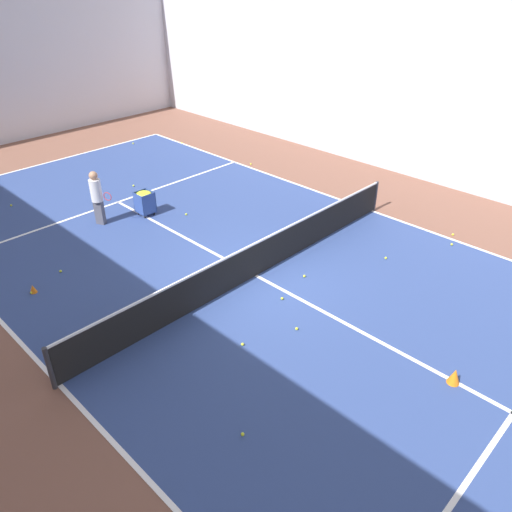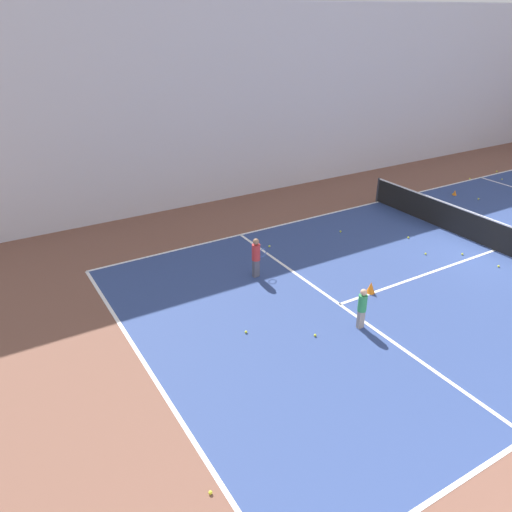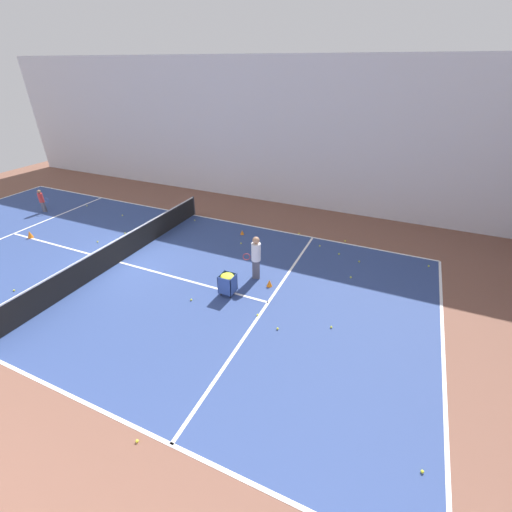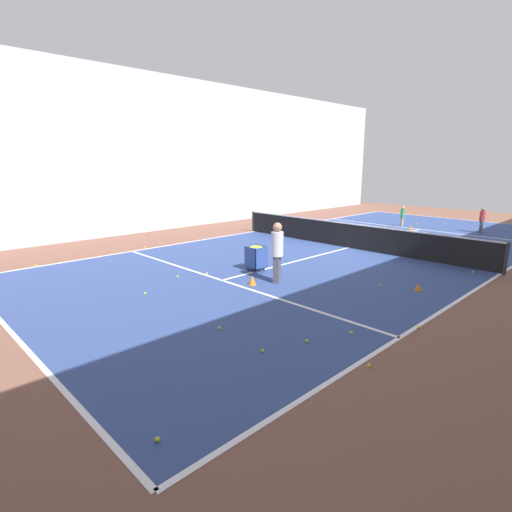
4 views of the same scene
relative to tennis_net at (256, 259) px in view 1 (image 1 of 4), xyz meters
The scene contains 33 objects.
ground_plane 0.54m from the tennis_net, ahead, with size 36.22×36.22×0.00m, color brown.
court_playing_area 0.54m from the tennis_net, ahead, with size 11.28×24.73×0.00m.
line_baseline_far 12.37m from the tennis_net, 90.00° to the left, with size 11.28×0.10×0.00m, color white.
line_sideline_left 5.67m from the tennis_net, behind, with size 0.10×24.73×0.00m, color white.
line_sideline_right 5.67m from the tennis_net, ahead, with size 0.10×24.73×0.00m, color white.
line_service_far 6.82m from the tennis_net, 90.00° to the left, with size 11.28×0.10×0.00m, color white.
line_centre_service 0.53m from the tennis_net, ahead, with size 0.10×13.60×0.00m, color white.
hall_enclosure_right 10.04m from the tennis_net, ahead, with size 0.15×32.52×7.76m.
tennis_net is the anchor object (origin of this frame).
coach_at_net 5.91m from the tennis_net, 102.54° to the left, with size 0.51×0.67×1.78m.
ball_cart 5.26m from the tennis_net, 88.76° to the left, with size 0.52×0.53×0.83m.
training_cone_0 6.53m from the tennis_net, 98.46° to the left, with size 0.22×0.22×0.27m, color orange.
training_cone_1 5.78m from the tennis_net, 142.19° to the left, with size 0.19×0.19×0.22m, color orange.
training_cone_2 5.63m from the tennis_net, 90.48° to the right, with size 0.26×0.26×0.35m, color orange.
tennis_ball_3 6.53m from the tennis_net, 25.11° to the right, with size 0.07×0.07×0.07m, color yellow.
tennis_ball_4 1.37m from the tennis_net, 104.80° to the right, with size 0.07×0.07×0.07m, color yellow.
tennis_ball_5 12.54m from the tennis_net, 71.36° to the left, with size 0.07×0.07×0.07m, color yellow.
tennis_ball_6 8.48m from the tennis_net, 45.84° to the left, with size 0.07×0.07×0.07m, color yellow.
tennis_ball_9 2.53m from the tennis_net, 113.37° to the right, with size 0.07×0.07×0.07m, color yellow.
tennis_ball_10 6.10m from the tennis_net, 29.78° to the right, with size 0.07×0.07×0.07m, color yellow.
tennis_ball_13 2.89m from the tennis_net, 141.65° to the right, with size 0.07×0.07×0.07m, color yellow.
tennis_ball_15 4.41m from the tennis_net, 76.60° to the left, with size 0.07×0.07×0.07m, color yellow.
tennis_ball_16 5.29m from the tennis_net, 138.24° to the right, with size 0.07×0.07×0.07m, color yellow.
tennis_ball_17 9.58m from the tennis_net, 106.89° to the left, with size 0.07×0.07×0.07m, color yellow.
tennis_ball_18 1.40m from the tennis_net, 48.73° to the right, with size 0.07×0.07×0.07m, color yellow.
tennis_ball_20 5.37m from the tennis_net, 132.53° to the left, with size 0.07×0.07×0.07m, color yellow.
tennis_ball_21 3.84m from the tennis_net, 32.34° to the right, with size 0.07×0.07×0.07m, color yellow.
tennis_ball_22 11.76m from the tennis_net, 61.41° to the left, with size 0.07×0.07×0.07m, color yellow.
tennis_ball_24 5.83m from the tennis_net, 142.74° to the left, with size 0.07×0.07×0.07m, color yellow.
tennis_ball_25 6.82m from the tennis_net, 83.15° to the left, with size 0.07×0.07×0.07m, color yellow.
tennis_ball_26 7.71m from the tennis_net, 81.24° to the left, with size 0.07×0.07×0.07m, color yellow.
tennis_ball_27 5.04m from the tennis_net, behind, with size 0.07×0.07×0.07m, color yellow.
tennis_ball_28 9.15m from the tennis_net, 87.48° to the left, with size 0.07×0.07×0.07m, color yellow.
Camera 1 is at (-8.08, -7.90, 7.36)m, focal length 35.00 mm.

